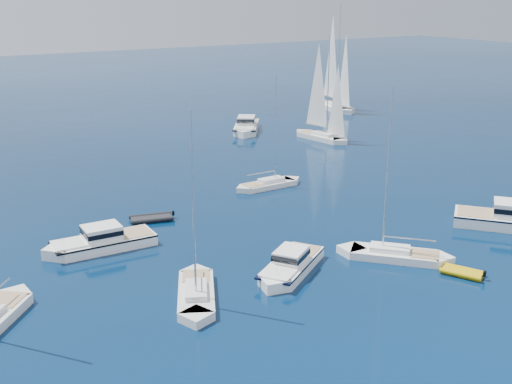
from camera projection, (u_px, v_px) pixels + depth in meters
ground at (467, 317)px, 42.59m from camera, size 400.00×400.00×0.00m
motor_cruiser_left at (290, 273)px, 49.34m from camera, size 9.09×7.36×2.38m
motor_cruiser_centre at (101, 249)px, 53.77m from camera, size 10.15×3.38×2.64m
motor_cruiser_distant at (246, 131)px, 98.49m from camera, size 9.29×11.13×2.94m
sailboat_fore at (196, 298)px, 45.27m from camera, size 6.54×9.72×14.13m
sailboat_mid_r at (394, 259)px, 51.92m from camera, size 8.55×8.99×14.48m
sailboat_centre at (269, 187)px, 70.72m from camera, size 8.69×2.40×12.72m
sailboat_sails_r at (321, 139)px, 93.27m from camera, size 4.34×10.76×15.38m
sailboat_sails_far at (333, 109)px, 116.61m from camera, size 5.36×13.43×19.21m
tender_yellow at (462, 275)px, 48.91m from camera, size 3.06×3.75×0.95m
tender_grey_far at (151, 221)px, 60.47m from camera, size 4.61×3.20×0.95m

